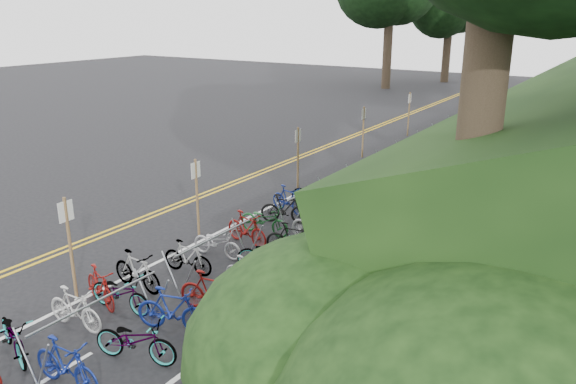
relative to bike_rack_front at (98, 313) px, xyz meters
name	(u,v)px	position (x,y,z in m)	size (l,w,h in m)	color
ground	(50,292)	(-3.13, 0.94, -0.84)	(120.00, 120.00, 0.00)	black
road_markings	(286,194)	(-2.50, 11.04, -0.84)	(7.47, 80.00, 0.01)	gold
red_curb	(428,202)	(2.57, 12.94, -0.79)	(0.25, 28.00, 0.10)	maroon
bike_rack_front	(98,313)	(0.00, 0.00, 0.00)	(1.12, 3.24, 1.13)	gray
bike_racks_rest	(374,165)	(-0.13, 13.94, 0.01)	(1.14, 23.00, 1.17)	gray
signpost_near	(70,242)	(-2.28, 1.10, 0.68)	(0.08, 0.40, 2.66)	brown
signposts_rest	(334,140)	(-2.53, 14.94, 0.59)	(0.08, 18.40, 2.50)	brown
bike_front	(100,286)	(-1.50, 1.24, -0.36)	(1.61, 0.46, 0.97)	maroon
bike_valet	(215,261)	(-0.10, 3.88, -0.35)	(3.40, 14.41, 1.06)	maroon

